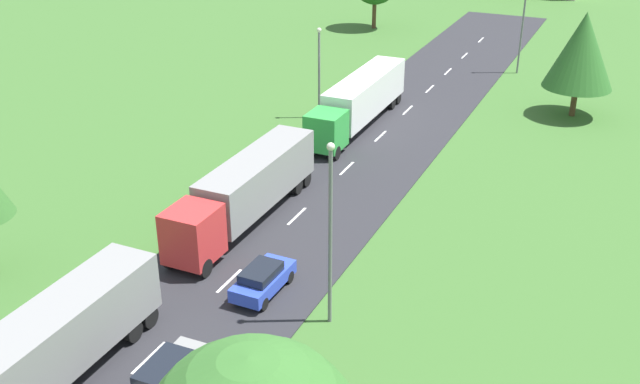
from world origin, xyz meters
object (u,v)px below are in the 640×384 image
(car_third, at_px, (263,279))
(lamppost_second, at_px, (330,228))
(car_second, at_px, (167,375))
(truck_second, at_px, (246,189))
(lamppost_third, at_px, (319,68))
(lamppost_fourth, at_px, (523,20))
(truck_lead, at_px, (41,352))
(tree_oak, at_px, (582,50))
(truck_third, at_px, (360,100))

(car_third, xyz_separation_m, lamppost_second, (3.97, -0.78, 4.16))
(car_second, xyz_separation_m, lamppost_second, (4.03, 7.25, 4.16))
(truck_second, xyz_separation_m, car_third, (4.51, -6.41, -1.30))
(lamppost_third, relative_size, lamppost_fourth, 0.80)
(truck_lead, xyz_separation_m, tree_oak, (15.06, 43.84, 3.34))
(car_second, relative_size, car_third, 1.13)
(lamppost_third, bearing_deg, truck_lead, -84.00)
(car_third, distance_m, lamppost_third, 26.23)
(truck_lead, height_order, lamppost_second, lamppost_second)
(truck_lead, distance_m, car_second, 5.08)
(car_third, height_order, lamppost_third, lamppost_third)
(lamppost_second, xyz_separation_m, lamppost_fourth, (0.12, 44.96, 0.09))
(truck_lead, bearing_deg, truck_third, 89.95)
(lamppost_fourth, bearing_deg, truck_lead, -98.99)
(truck_second, bearing_deg, lamppost_third, 101.31)
(truck_third, xyz_separation_m, lamppost_second, (8.45, -25.00, 2.83))
(lamppost_second, bearing_deg, car_second, -119.05)
(lamppost_third, bearing_deg, car_second, -76.08)
(car_second, xyz_separation_m, lamppost_third, (-8.11, 32.74, 3.30))
(lamppost_third, height_order, tree_oak, tree_oak)
(truck_third, bearing_deg, truck_lead, -90.05)
(car_third, distance_m, lamppost_fourth, 44.57)
(truck_lead, distance_m, lamppost_fourth, 55.07)
(truck_second, distance_m, car_third, 7.94)
(car_second, bearing_deg, lamppost_second, 60.95)
(truck_second, relative_size, lamppost_fourth, 1.48)
(lamppost_third, bearing_deg, lamppost_fourth, 57.81)
(truck_third, height_order, car_second, truck_third)
(truck_lead, xyz_separation_m, lamppost_fourth, (8.59, 54.31, 2.99))
(lamppost_fourth, bearing_deg, lamppost_second, -90.15)
(truck_third, bearing_deg, truck_second, -90.10)
(car_second, height_order, lamppost_fourth, lamppost_fourth)
(truck_lead, bearing_deg, lamppost_third, 96.00)
(truck_third, bearing_deg, car_second, -82.20)
(lamppost_fourth, relative_size, tree_oak, 1.09)
(truck_third, distance_m, car_third, 24.67)
(lamppost_third, bearing_deg, tree_oak, 25.68)
(truck_third, xyz_separation_m, lamppost_third, (-3.69, 0.49, 1.96))
(truck_second, relative_size, lamppost_third, 1.86)
(lamppost_fourth, bearing_deg, truck_third, -113.22)
(car_second, distance_m, car_third, 8.03)
(truck_third, relative_size, car_second, 3.34)
(lamppost_fourth, bearing_deg, tree_oak, -58.27)
(truck_second, xyz_separation_m, truck_third, (0.03, 17.82, 0.03))
(car_third, bearing_deg, lamppost_second, -11.11)
(truck_second, height_order, lamppost_second, lamppost_second)
(truck_second, xyz_separation_m, car_second, (4.45, -14.43, -1.30))
(lamppost_third, distance_m, tree_oak, 20.82)
(truck_lead, xyz_separation_m, car_third, (4.51, 10.13, -1.26))
(truck_lead, xyz_separation_m, car_second, (4.45, 2.10, -1.26))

